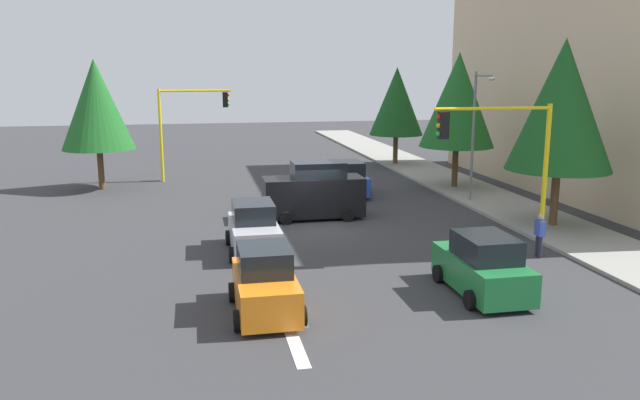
% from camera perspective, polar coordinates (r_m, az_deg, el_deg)
% --- Properties ---
extents(ground_plane, '(120.00, 120.00, 0.00)m').
position_cam_1_polar(ground_plane, '(28.49, -0.12, -2.59)').
color(ground_plane, '#353538').
extents(sidewalk_kerb, '(80.00, 4.00, 0.15)m').
position_cam_1_polar(sidewalk_kerb, '(36.46, 14.70, 0.31)').
color(sidewalk_kerb, gray).
rests_on(sidewalk_kerb, ground).
extents(lane_arrow_near, '(2.40, 1.10, 1.10)m').
position_cam_1_polar(lane_arrow_near, '(17.24, -2.52, -12.35)').
color(lane_arrow_near, silver).
rests_on(lane_arrow_near, ground).
extents(apartment_block, '(25.54, 9.30, 16.24)m').
position_cam_1_polar(apartment_block, '(40.73, 25.14, 12.16)').
color(apartment_block, beige).
rests_on(apartment_block, ground).
extents(traffic_signal_far_right, '(0.36, 4.59, 5.94)m').
position_cam_1_polar(traffic_signal_far_right, '(41.19, -11.92, 7.48)').
color(traffic_signal_far_right, yellow).
rests_on(traffic_signal_far_right, ground).
extents(traffic_signal_near_left, '(0.36, 4.59, 5.85)m').
position_cam_1_polar(traffic_signal_near_left, '(24.00, 16.33, 4.28)').
color(traffic_signal_near_left, yellow).
rests_on(traffic_signal_near_left, ground).
extents(street_lamp_curbside, '(2.15, 0.28, 7.00)m').
position_cam_1_polar(street_lamp_curbside, '(34.08, 14.11, 6.83)').
color(street_lamp_curbside, slate).
rests_on(street_lamp_curbside, ground).
extents(tree_opposite_side, '(4.24, 4.24, 7.75)m').
position_cam_1_polar(tree_opposite_side, '(39.54, -19.72, 8.19)').
color(tree_opposite_side, brown).
rests_on(tree_opposite_side, ground).
extents(tree_roadside_near, '(4.61, 4.61, 8.44)m').
position_cam_1_polar(tree_roadside_near, '(29.72, 21.17, 8.05)').
color(tree_roadside_near, brown).
rests_on(tree_roadside_near, ground).
extents(tree_roadside_far, '(4.01, 4.01, 7.32)m').
position_cam_1_polar(tree_roadside_far, '(47.53, 7.00, 8.91)').
color(tree_roadside_far, brown).
rests_on(tree_roadside_far, ground).
extents(tree_roadside_mid, '(4.43, 4.43, 8.11)m').
position_cam_1_polar(tree_roadside_mid, '(38.34, 12.46, 8.88)').
color(tree_roadside_mid, brown).
rests_on(tree_roadside_mid, ground).
extents(delivery_van_black, '(2.22, 4.80, 2.77)m').
position_cam_1_polar(delivery_van_black, '(30.16, -0.55, 0.70)').
color(delivery_van_black, black).
rests_on(delivery_van_black, ground).
extents(car_green, '(4.10, 2.11, 1.98)m').
position_cam_1_polar(car_green, '(20.73, 14.61, -5.91)').
color(car_green, '#1E7238').
rests_on(car_green, ground).
extents(car_blue, '(4.05, 1.96, 1.98)m').
position_cam_1_polar(car_blue, '(36.04, 2.58, 1.88)').
color(car_blue, blue).
rests_on(car_blue, ground).
extents(car_silver, '(4.08, 2.11, 1.98)m').
position_cam_1_polar(car_silver, '(24.80, -6.06, -2.69)').
color(car_silver, '#B2B5BA').
rests_on(car_silver, ground).
extents(car_orange, '(3.73, 2.01, 1.98)m').
position_cam_1_polar(car_orange, '(18.61, -5.04, -7.60)').
color(car_orange, orange).
rests_on(car_orange, ground).
extents(pedestrian_crossing, '(0.40, 0.24, 1.70)m').
position_cam_1_polar(pedestrian_crossing, '(25.34, 19.38, -2.96)').
color(pedestrian_crossing, '#262638').
rests_on(pedestrian_crossing, ground).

